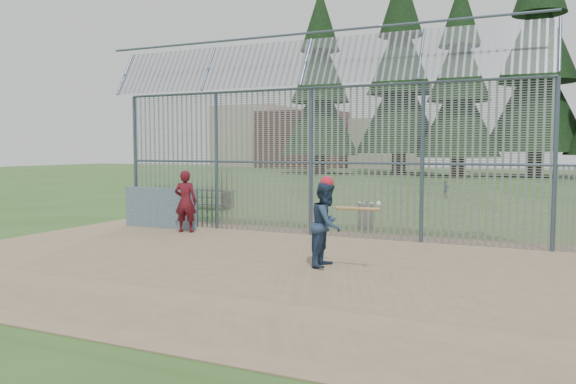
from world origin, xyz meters
The scene contains 12 objects.
ground centered at (0.00, 0.00, 0.00)m, with size 120.00×120.00×0.00m, color #2D511E.
dirt_infield centered at (0.00, -0.50, 0.01)m, with size 14.00×10.00×0.02m, color #756047.
dugout_wall centered at (-4.60, 2.90, 0.62)m, with size 2.50×0.12×1.20m, color #38566B.
batter centered at (1.85, -0.19, 0.87)m, with size 0.82×0.64×1.69m, color navy.
onlooker centered at (-3.40, 2.48, 0.89)m, with size 0.64×0.42×1.75m, color maroon.
bg_kid_seated centered at (1.46, 17.18, 0.43)m, with size 0.50×0.21×0.85m, color slate.
batting_gear centered at (2.00, -0.22, 1.60)m, with size 1.34×0.54×0.65m.
trash_can centered at (0.95, 5.59, 0.38)m, with size 0.56×0.56×0.82m.
bleacher centered at (-6.89, 8.31, 0.41)m, with size 3.00×0.95×0.72m.
backstop_fence centered at (1.81, 3.43, 2.36)m, with size 20.09×0.81×5.30m.
conifer_row centered at (1.93, 41.51, 10.83)m, with size 38.48×12.26×20.20m.
distant_buildings centered at (-23.18, 56.49, 3.60)m, with size 26.50×10.50×8.00m.
Camera 1 is at (5.77, -10.63, 2.37)m, focal length 35.00 mm.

